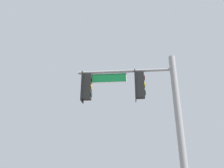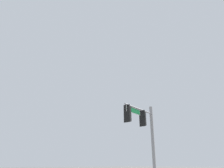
# 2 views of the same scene
# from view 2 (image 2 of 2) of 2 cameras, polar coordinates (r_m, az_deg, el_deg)

# --- Properties ---
(signal_pole_near) EXTENTS (4.10, 1.27, 6.29)m
(signal_pole_near) POSITION_cam_2_polar(r_m,az_deg,el_deg) (18.08, 8.71, -11.92)
(signal_pole_near) COLOR gray
(signal_pole_near) RESTS_ON ground_plane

